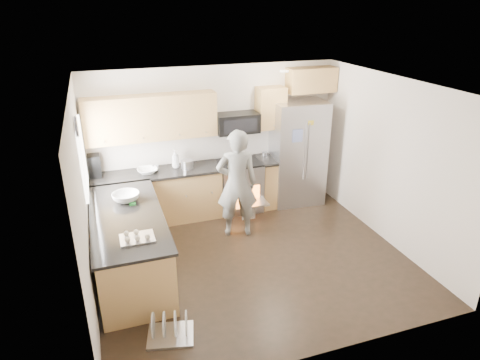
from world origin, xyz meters
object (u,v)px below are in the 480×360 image
object	(u,v)px
person	(237,184)
dish_rack	(170,330)
stove_range	(239,175)
refrigerator	(297,153)

from	to	relation	value
person	dish_rack	bearing A→B (deg)	65.12
stove_range	refrigerator	bearing A→B (deg)	0.36
refrigerator	dish_rack	world-z (taller)	refrigerator
dish_rack	person	bearing A→B (deg)	53.53
dish_rack	refrigerator	bearing A→B (deg)	44.32
refrigerator	person	bearing A→B (deg)	-145.31
stove_range	refrigerator	distance (m)	1.19
stove_range	dish_rack	world-z (taller)	stove_range
person	dish_rack	distance (m)	2.63
person	stove_range	bearing A→B (deg)	-99.02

